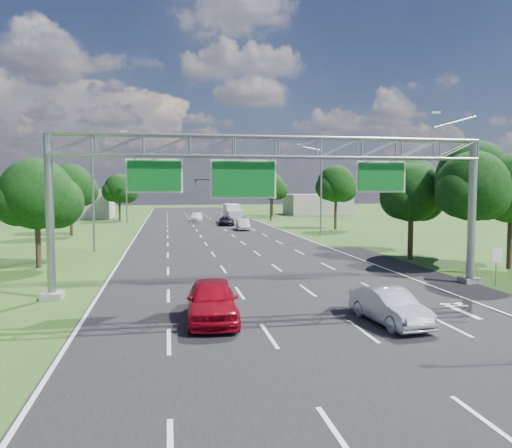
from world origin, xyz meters
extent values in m
plane|color=#244B16|center=(0.00, 30.00, 0.00)|extent=(220.00, 220.00, 0.00)
cube|color=black|center=(0.00, 30.00, 0.00)|extent=(18.00, 180.00, 0.02)
cube|color=black|center=(10.20, 14.00, 0.00)|extent=(3.00, 30.00, 0.02)
cube|color=gray|center=(11.50, 12.00, 0.15)|extent=(1.00, 1.00, 0.30)
cylinder|color=gray|center=(11.50, 12.00, 4.00)|extent=(0.44, 0.44, 8.00)
cube|color=gray|center=(-11.00, 12.00, 0.15)|extent=(1.00, 1.00, 0.30)
cylinder|color=gray|center=(-11.00, 12.00, 4.00)|extent=(0.40, 0.40, 8.00)
cylinder|color=gray|center=(10.30, 12.00, 9.00)|extent=(2.54, 0.12, 0.79)
cube|color=beige|center=(9.10, 12.00, 9.50)|extent=(0.50, 0.22, 0.12)
cube|color=white|center=(-6.00, 11.98, 6.00)|extent=(2.80, 0.05, 1.70)
cube|color=#0B5D1D|center=(-6.00, 11.92, 6.00)|extent=(2.62, 0.05, 1.52)
cube|color=white|center=(-1.50, 11.98, 5.85)|extent=(3.40, 0.05, 2.00)
cube|color=#0B5D1D|center=(-1.50, 11.92, 5.85)|extent=(3.22, 0.05, 1.82)
cube|color=white|center=(6.00, 11.98, 6.00)|extent=(2.80, 0.05, 1.70)
cube|color=#0B5D1D|center=(6.00, 11.92, 6.00)|extent=(2.62, 0.05, 1.52)
cylinder|color=gray|center=(12.40, 11.00, 1.00)|extent=(0.06, 0.06, 2.00)
cube|color=white|center=(12.40, 10.97, 1.70)|extent=(0.60, 0.04, 0.80)
cylinder|color=black|center=(11.00, 65.00, 3.50)|extent=(0.24, 0.24, 7.00)
cylinder|color=black|center=(5.00, 65.00, 6.60)|extent=(12.00, 0.18, 0.18)
imported|color=black|center=(-1.00, 65.00, 6.05)|extent=(0.18, 0.22, 1.10)
imported|color=black|center=(4.00, 65.00, 6.05)|extent=(0.18, 0.22, 1.10)
imported|color=black|center=(9.00, 65.00, 6.05)|extent=(0.18, 0.22, 1.10)
cylinder|color=gray|center=(-11.50, 30.00, 5.00)|extent=(0.20, 0.20, 10.00)
cylinder|color=gray|center=(-10.20, 30.00, 9.70)|extent=(2.78, 0.12, 0.60)
cube|color=beige|center=(-8.90, 30.00, 10.10)|extent=(0.55, 0.22, 0.12)
cylinder|color=gray|center=(-11.50, 65.00, 5.00)|extent=(0.20, 0.20, 10.00)
cylinder|color=gray|center=(-10.20, 65.00, 9.70)|extent=(2.78, 0.12, 0.60)
cube|color=beige|center=(-8.90, 65.00, 10.10)|extent=(0.55, 0.22, 0.12)
cylinder|color=gray|center=(11.50, 40.00, 5.00)|extent=(0.20, 0.20, 10.00)
cylinder|color=gray|center=(10.20, 40.00, 9.70)|extent=(2.78, 0.12, 0.60)
cube|color=beige|center=(8.90, 40.00, 10.10)|extent=(0.55, 0.22, 0.12)
cylinder|color=#2D2116|center=(13.50, 15.00, 1.87)|extent=(0.36, 0.36, 3.74)
sphere|color=black|center=(13.50, 15.00, 5.50)|extent=(4.40, 4.40, 4.40)
sphere|color=black|center=(14.60, 15.40, 4.95)|extent=(3.30, 3.30, 3.30)
sphere|color=black|center=(12.51, 14.70, 5.06)|extent=(3.08, 3.08, 3.08)
cylinder|color=#2D2116|center=(15.50, 18.00, 2.09)|extent=(0.36, 0.36, 4.18)
sphere|color=black|center=(15.50, 18.00, 6.18)|extent=(5.00, 5.00, 5.00)
sphere|color=black|center=(16.75, 18.40, 5.55)|extent=(3.75, 3.75, 3.75)
sphere|color=black|center=(14.38, 17.70, 5.68)|extent=(3.50, 3.50, 3.50)
cylinder|color=#2D2116|center=(12.50, 21.00, 1.65)|extent=(0.36, 0.36, 3.30)
sphere|color=black|center=(12.50, 21.00, 5.06)|extent=(4.40, 4.40, 4.40)
sphere|color=black|center=(13.60, 21.40, 4.51)|extent=(3.30, 3.30, 3.30)
sphere|color=black|center=(11.51, 20.70, 4.62)|extent=(3.08, 3.08, 3.08)
cylinder|color=#2D2116|center=(17.00, 16.00, 1.76)|extent=(0.36, 0.36, 3.52)
sphere|color=black|center=(17.00, 16.00, 5.36)|extent=(4.60, 4.60, 4.60)
sphere|color=black|center=(15.96, 15.70, 4.90)|extent=(3.22, 3.22, 3.22)
cylinder|color=#2D2116|center=(14.50, 25.00, 1.76)|extent=(0.36, 0.36, 3.52)
sphere|color=black|center=(14.50, 25.00, 5.44)|extent=(4.80, 4.80, 4.80)
sphere|color=black|center=(15.70, 25.40, 4.84)|extent=(3.60, 3.60, 3.60)
sphere|color=black|center=(13.42, 24.70, 4.96)|extent=(3.36, 3.36, 3.36)
cylinder|color=#2D2116|center=(-14.00, 22.00, 1.54)|extent=(0.36, 0.36, 3.08)
sphere|color=black|center=(-14.00, 22.00, 5.00)|extent=(4.80, 4.80, 4.80)
sphere|color=black|center=(-12.80, 22.40, 4.40)|extent=(3.60, 3.60, 3.60)
sphere|color=black|center=(-15.08, 21.70, 4.52)|extent=(3.36, 3.36, 3.36)
cylinder|color=#2D2116|center=(-16.00, 45.00, 1.87)|extent=(0.36, 0.36, 3.74)
sphere|color=black|center=(-16.00, 45.00, 5.66)|extent=(4.80, 4.80, 4.80)
sphere|color=black|center=(-14.80, 45.40, 5.06)|extent=(3.60, 3.60, 3.60)
sphere|color=black|center=(-17.08, 44.70, 5.18)|extent=(3.36, 3.36, 3.36)
cylinder|color=#2D2116|center=(-13.00, 70.00, 1.65)|extent=(0.36, 0.36, 3.30)
sphere|color=black|center=(-13.00, 70.00, 5.22)|extent=(4.80, 4.80, 4.80)
sphere|color=black|center=(-11.80, 70.40, 4.62)|extent=(3.60, 3.60, 3.60)
sphere|color=black|center=(-14.08, 69.70, 4.74)|extent=(3.36, 3.36, 3.36)
cylinder|color=#2D2116|center=(16.00, 48.00, 1.98)|extent=(0.36, 0.36, 3.96)
sphere|color=black|center=(16.00, 48.00, 5.88)|extent=(4.80, 4.80, 4.80)
sphere|color=black|center=(17.20, 48.40, 5.28)|extent=(3.60, 3.60, 3.60)
sphere|color=black|center=(14.92, 47.70, 5.40)|extent=(3.36, 3.36, 3.36)
cylinder|color=#2D2116|center=(14.00, 78.00, 1.76)|extent=(0.36, 0.36, 3.52)
sphere|color=black|center=(14.00, 78.00, 5.44)|extent=(4.80, 4.80, 4.80)
sphere|color=black|center=(15.20, 78.40, 4.84)|extent=(3.60, 3.60, 3.60)
sphere|color=black|center=(12.92, 77.70, 4.96)|extent=(3.36, 3.36, 3.36)
cube|color=#A89F8D|center=(-22.00, 78.00, 2.50)|extent=(14.00, 10.00, 5.00)
cube|color=#A89F8D|center=(24.00, 82.00, 2.00)|extent=(12.00, 9.00, 4.00)
imported|color=#A10718|center=(-3.65, 6.49, 0.85)|extent=(2.29, 5.11, 1.71)
imported|color=silver|center=(3.28, 4.85, 0.70)|extent=(1.96, 4.37, 1.39)
imported|color=white|center=(-0.85, 65.87, 0.68)|extent=(2.53, 4.91, 1.36)
imported|color=black|center=(2.89, 56.87, 0.64)|extent=(2.57, 4.77, 1.27)
imported|color=silver|center=(4.05, 48.94, 0.70)|extent=(1.74, 4.35, 1.41)
cube|color=silver|center=(4.38, 62.77, 1.47)|extent=(2.22, 5.39, 2.68)
cube|color=silver|center=(4.38, 59.02, 0.98)|extent=(2.08, 1.99, 1.97)
cylinder|color=black|center=(3.39, 59.20, 0.45)|extent=(0.31, 0.89, 0.89)
cylinder|color=black|center=(5.36, 59.20, 0.45)|extent=(0.31, 0.89, 0.89)
cylinder|color=black|center=(3.39, 64.56, 0.45)|extent=(0.31, 0.89, 0.89)
cylinder|color=black|center=(5.36, 64.56, 0.45)|extent=(0.31, 0.89, 0.89)
camera|label=1|loc=(-5.40, -13.44, 5.44)|focal=35.00mm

